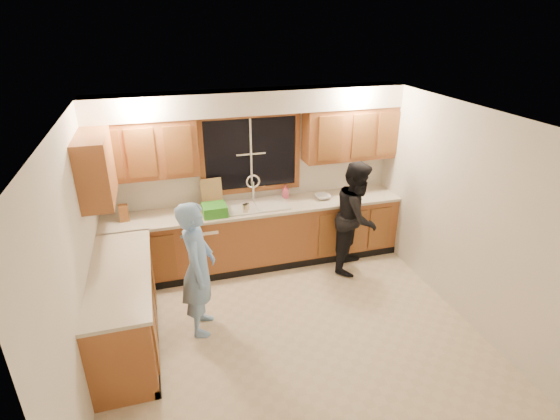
{
  "coord_description": "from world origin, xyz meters",
  "views": [
    {
      "loc": [
        -1.26,
        -3.88,
        3.4
      ],
      "look_at": [
        0.06,
        0.65,
        1.26
      ],
      "focal_mm": 28.0,
      "sensor_mm": 36.0,
      "label": 1
    }
  ],
  "objects_px": {
    "dish_crate": "(214,210)",
    "bowl": "(323,197)",
    "stove": "(123,342)",
    "woman": "(357,217)",
    "soap_bottle": "(286,191)",
    "man": "(198,269)",
    "knife_block": "(124,213)",
    "sink": "(257,210)",
    "dishwasher": "(199,246)"
  },
  "relations": [
    {
      "from": "sink",
      "to": "soap_bottle",
      "type": "relative_size",
      "value": 4.25
    },
    {
      "from": "woman",
      "to": "bowl",
      "type": "distance_m",
      "value": 0.6
    },
    {
      "from": "dish_crate",
      "to": "bowl",
      "type": "xyz_separation_m",
      "value": [
        1.6,
        0.13,
        -0.05
      ]
    },
    {
      "from": "woman",
      "to": "dishwasher",
      "type": "bearing_deg",
      "value": 115.03
    },
    {
      "from": "man",
      "to": "knife_block",
      "type": "distance_m",
      "value": 1.51
    },
    {
      "from": "bowl",
      "to": "woman",
      "type": "bearing_deg",
      "value": -55.94
    },
    {
      "from": "dishwasher",
      "to": "dish_crate",
      "type": "distance_m",
      "value": 0.64
    },
    {
      "from": "stove",
      "to": "woman",
      "type": "height_order",
      "value": "woman"
    },
    {
      "from": "stove",
      "to": "bowl",
      "type": "distance_m",
      "value": 3.37
    },
    {
      "from": "dishwasher",
      "to": "knife_block",
      "type": "bearing_deg",
      "value": 177.82
    },
    {
      "from": "dishwasher",
      "to": "soap_bottle",
      "type": "relative_size",
      "value": 4.05
    },
    {
      "from": "woman",
      "to": "bowl",
      "type": "bearing_deg",
      "value": 71.44
    },
    {
      "from": "man",
      "to": "soap_bottle",
      "type": "xyz_separation_m",
      "value": [
        1.45,
        1.43,
        0.22
      ]
    },
    {
      "from": "woman",
      "to": "soap_bottle",
      "type": "bearing_deg",
      "value": 88.44
    },
    {
      "from": "dishwasher",
      "to": "dish_crate",
      "type": "height_order",
      "value": "dish_crate"
    },
    {
      "from": "sink",
      "to": "soap_bottle",
      "type": "xyz_separation_m",
      "value": [
        0.48,
        0.19,
        0.16
      ]
    },
    {
      "from": "dishwasher",
      "to": "stove",
      "type": "height_order",
      "value": "stove"
    },
    {
      "from": "bowl",
      "to": "stove",
      "type": "bearing_deg",
      "value": -146.89
    },
    {
      "from": "man",
      "to": "sink",
      "type": "bearing_deg",
      "value": -25.6
    },
    {
      "from": "stove",
      "to": "dish_crate",
      "type": "bearing_deg",
      "value": 54.92
    },
    {
      "from": "knife_block",
      "to": "bowl",
      "type": "height_order",
      "value": "knife_block"
    },
    {
      "from": "sink",
      "to": "woman",
      "type": "height_order",
      "value": "woman"
    },
    {
      "from": "sink",
      "to": "man",
      "type": "bearing_deg",
      "value": -127.88
    },
    {
      "from": "soap_bottle",
      "to": "bowl",
      "type": "height_order",
      "value": "soap_bottle"
    },
    {
      "from": "dish_crate",
      "to": "bowl",
      "type": "relative_size",
      "value": 1.39
    },
    {
      "from": "stove",
      "to": "soap_bottle",
      "type": "relative_size",
      "value": 4.45
    },
    {
      "from": "woman",
      "to": "soap_bottle",
      "type": "xyz_separation_m",
      "value": [
        -0.83,
        0.67,
        0.22
      ]
    },
    {
      "from": "soap_bottle",
      "to": "bowl",
      "type": "xyz_separation_m",
      "value": [
        0.51,
        -0.19,
        -0.07
      ]
    },
    {
      "from": "man",
      "to": "knife_block",
      "type": "height_order",
      "value": "man"
    },
    {
      "from": "man",
      "to": "knife_block",
      "type": "xyz_separation_m",
      "value": [
        -0.8,
        1.27,
        0.23
      ]
    },
    {
      "from": "woman",
      "to": "knife_block",
      "type": "relative_size",
      "value": 7.27
    },
    {
      "from": "bowl",
      "to": "sink",
      "type": "bearing_deg",
      "value": 179.72
    },
    {
      "from": "sink",
      "to": "stove",
      "type": "distance_m",
      "value": 2.6
    },
    {
      "from": "stove",
      "to": "knife_block",
      "type": "xyz_separation_m",
      "value": [
        0.03,
        1.84,
        0.58
      ]
    },
    {
      "from": "sink",
      "to": "dishwasher",
      "type": "xyz_separation_m",
      "value": [
        -0.85,
        -0.01,
        -0.45
      ]
    },
    {
      "from": "soap_bottle",
      "to": "man",
      "type": "bearing_deg",
      "value": -135.43
    },
    {
      "from": "sink",
      "to": "man",
      "type": "xyz_separation_m",
      "value": [
        -0.97,
        -1.25,
        -0.06
      ]
    },
    {
      "from": "man",
      "to": "dish_crate",
      "type": "distance_m",
      "value": 1.19
    },
    {
      "from": "knife_block",
      "to": "bowl",
      "type": "distance_m",
      "value": 2.76
    },
    {
      "from": "knife_block",
      "to": "bowl",
      "type": "bearing_deg",
      "value": -5.3
    },
    {
      "from": "woman",
      "to": "dish_crate",
      "type": "xyz_separation_m",
      "value": [
        -1.93,
        0.36,
        0.19
      ]
    },
    {
      "from": "dish_crate",
      "to": "sink",
      "type": "bearing_deg",
      "value": 12.22
    },
    {
      "from": "man",
      "to": "soap_bottle",
      "type": "relative_size",
      "value": 7.95
    },
    {
      "from": "sink",
      "to": "stove",
      "type": "bearing_deg",
      "value": -134.61
    },
    {
      "from": "man",
      "to": "dish_crate",
      "type": "height_order",
      "value": "man"
    },
    {
      "from": "dishwasher",
      "to": "dish_crate",
      "type": "relative_size",
      "value": 2.59
    },
    {
      "from": "sink",
      "to": "knife_block",
      "type": "relative_size",
      "value": 3.9
    },
    {
      "from": "dish_crate",
      "to": "soap_bottle",
      "type": "relative_size",
      "value": 1.56
    },
    {
      "from": "man",
      "to": "woman",
      "type": "height_order",
      "value": "man"
    },
    {
      "from": "stove",
      "to": "bowl",
      "type": "xyz_separation_m",
      "value": [
        2.79,
        1.82,
        0.5
      ]
    }
  ]
}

